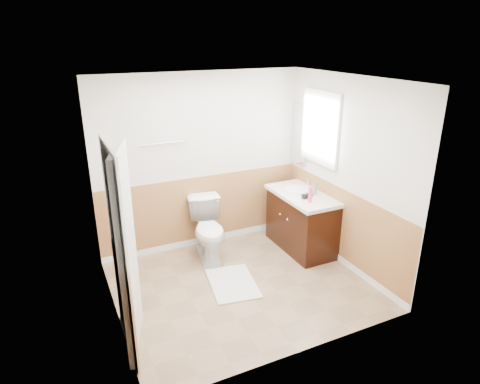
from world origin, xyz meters
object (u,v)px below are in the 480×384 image
toilet (209,230)px  vanity_cabinet (301,223)px  bath_mat (232,283)px  lotion_bottle (310,195)px  soap_dispenser (314,188)px

toilet → vanity_cabinet: size_ratio=0.74×
toilet → bath_mat: 0.89m
toilet → lotion_bottle: lotion_bottle is taller
toilet → soap_dispenser: soap_dispenser is taller
toilet → soap_dispenser: bearing=-6.7°
lotion_bottle → soap_dispenser: bearing=46.9°
toilet → lotion_bottle: bearing=-18.9°
toilet → lotion_bottle: (1.20, -0.65, 0.55)m
soap_dispenser → lotion_bottle: bearing=-133.1°
lotion_bottle → bath_mat: bearing=-173.3°
soap_dispenser → vanity_cabinet: bearing=147.7°
bath_mat → lotion_bottle: bearing=6.7°
toilet → lotion_bottle: 1.47m
bath_mat → vanity_cabinet: 1.43m
lotion_bottle → toilet: bearing=151.4°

